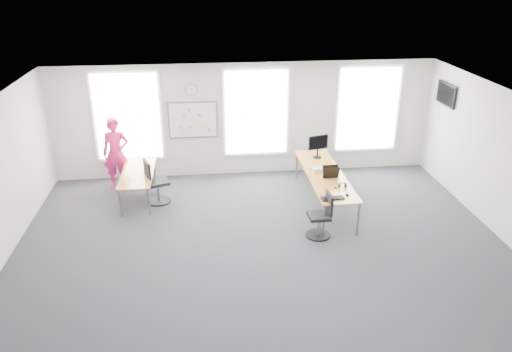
{
  "coord_description": "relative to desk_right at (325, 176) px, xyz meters",
  "views": [
    {
      "loc": [
        -1.09,
        -8.56,
        5.37
      ],
      "look_at": [
        -0.01,
        1.2,
        1.1
      ],
      "focal_mm": 35.0,
      "sensor_mm": 36.0,
      "label": 1
    }
  ],
  "objects": [
    {
      "name": "laptop_sleeve",
      "position": [
        0.08,
        -0.26,
        0.2
      ],
      "size": [
        0.37,
        0.21,
        0.3
      ],
      "rotation": [
        0.0,
        0.0,
        0.05
      ],
      "color": "black",
      "rests_on": "desk_right"
    },
    {
      "name": "headphones",
      "position": [
        0.2,
        -0.79,
        0.1
      ],
      "size": [
        0.18,
        0.1,
        0.11
      ],
      "rotation": [
        0.0,
        0.0,
        -0.03
      ],
      "color": "black",
      "rests_on": "desk_right"
    },
    {
      "name": "floor",
      "position": [
        -1.69,
        -1.91,
        -0.73
      ],
      "size": [
        10.0,
        10.0,
        0.0
      ],
      "primitive_type": "plane",
      "color": "#2A2B30",
      "rests_on": "ground"
    },
    {
      "name": "wall_clock",
      "position": [
        -3.04,
        2.06,
        1.62
      ],
      "size": [
        0.3,
        0.04,
        0.3
      ],
      "primitive_type": "cylinder",
      "rotation": [
        1.57,
        0.0,
        0.0
      ],
      "color": "gray",
      "rests_on": "wall_back"
    },
    {
      "name": "ceiling",
      "position": [
        -1.69,
        -1.91,
        2.27
      ],
      "size": [
        10.0,
        10.0,
        0.0
      ],
      "primitive_type": "plane",
      "rotation": [
        3.14,
        0.0,
        0.0
      ],
      "color": "silver",
      "rests_on": "ground"
    },
    {
      "name": "mouse",
      "position": [
        0.19,
        -1.22,
        0.07
      ],
      "size": [
        0.09,
        0.13,
        0.04
      ],
      "primitive_type": "ellipsoid",
      "rotation": [
        0.0,
        0.0,
        0.14
      ],
      "color": "black",
      "rests_on": "desk_right"
    },
    {
      "name": "paper_stack",
      "position": [
        -0.12,
        0.15,
        0.1
      ],
      "size": [
        0.33,
        0.26,
        0.1
      ],
      "primitive_type": "cube",
      "rotation": [
        0.0,
        0.0,
        0.13
      ],
      "color": "beige",
      "rests_on": "desk_right"
    },
    {
      "name": "whiteboard",
      "position": [
        -3.04,
        2.06,
        0.82
      ],
      "size": [
        1.2,
        0.03,
        0.9
      ],
      "primitive_type": "cube",
      "color": "white",
      "rests_on": "wall_back"
    },
    {
      "name": "person",
      "position": [
        -4.98,
        1.54,
        0.18
      ],
      "size": [
        0.66,
        0.44,
        1.82
      ],
      "primitive_type": "imported",
      "rotation": [
        0.0,
        0.0,
        0.0
      ],
      "color": "#D92166",
      "rests_on": "ground"
    },
    {
      "name": "window_mid",
      "position": [
        -1.39,
        2.06,
        0.97
      ],
      "size": [
        1.6,
        0.06,
        2.2
      ],
      "primitive_type": "cube",
      "color": "silver",
      "rests_on": "wall_back"
    },
    {
      "name": "monitor",
      "position": [
        0.05,
        1.0,
        0.41
      ],
      "size": [
        0.53,
        0.22,
        0.6
      ],
      "rotation": [
        0.0,
        0.0,
        0.26
      ],
      "color": "black",
      "rests_on": "desk_right"
    },
    {
      "name": "tv",
      "position": [
        3.26,
        1.09,
        1.57
      ],
      "size": [
        0.06,
        0.9,
        0.55
      ],
      "primitive_type": "cube",
      "color": "black",
      "rests_on": "wall_right"
    },
    {
      "name": "wall_right",
      "position": [
        3.31,
        -1.91,
        0.77
      ],
      "size": [
        0.0,
        10.0,
        10.0
      ],
      "primitive_type": "plane",
      "rotation": [
        1.57,
        0.0,
        -1.57
      ],
      "color": "silver",
      "rests_on": "ground"
    },
    {
      "name": "window_left",
      "position": [
        -4.69,
        2.06,
        0.97
      ],
      "size": [
        1.6,
        0.06,
        2.2
      ],
      "primitive_type": "cube",
      "color": "silver",
      "rests_on": "wall_back"
    },
    {
      "name": "chair_right",
      "position": [
        -0.4,
        -1.49,
        -0.3
      ],
      "size": [
        0.52,
        0.52,
        0.98
      ],
      "rotation": [
        0.0,
        0.0,
        -1.53
      ],
      "color": "black",
      "rests_on": "ground"
    },
    {
      "name": "keyboard",
      "position": [
        -0.15,
        -1.33,
        0.06
      ],
      "size": [
        0.53,
        0.27,
        0.02
      ],
      "primitive_type": "cube",
      "rotation": [
        0.0,
        0.0,
        0.19
      ],
      "color": "black",
      "rests_on": "desk_right"
    },
    {
      "name": "wall_back",
      "position": [
        -1.69,
        2.09,
        0.77
      ],
      "size": [
        10.0,
        0.0,
        10.0
      ],
      "primitive_type": "plane",
      "rotation": [
        1.57,
        0.0,
        0.0
      ],
      "color": "silver",
      "rests_on": "ground"
    },
    {
      "name": "wall_front",
      "position": [
        -1.69,
        -5.91,
        0.77
      ],
      "size": [
        10.0,
        0.0,
        10.0
      ],
      "primitive_type": "plane",
      "rotation": [
        -1.57,
        0.0,
        0.0
      ],
      "color": "silver",
      "rests_on": "ground"
    },
    {
      "name": "desk_right",
      "position": [
        0.0,
        0.0,
        0.0
      ],
      "size": [
        0.85,
        3.19,
        0.78
      ],
      "color": "gold",
      "rests_on": "ground"
    },
    {
      "name": "desk_left",
      "position": [
        -4.39,
        0.75,
        -0.1
      ],
      "size": [
        0.75,
        1.89,
        0.69
      ],
      "color": "gold",
      "rests_on": "ground"
    },
    {
      "name": "lens_cap",
      "position": [
        0.04,
        -0.81,
        0.05
      ],
      "size": [
        0.06,
        0.06,
        0.01
      ],
      "primitive_type": "cylinder",
      "rotation": [
        0.0,
        0.0,
        -0.02
      ],
      "color": "black",
      "rests_on": "desk_right"
    },
    {
      "name": "window_right",
      "position": [
        1.61,
        2.06,
        0.97
      ],
      "size": [
        1.6,
        0.06,
        2.2
      ],
      "primitive_type": "cube",
      "color": "silver",
      "rests_on": "wall_back"
    },
    {
      "name": "chair_left",
      "position": [
        -3.97,
        0.51,
        -0.25
      ],
      "size": [
        0.62,
        0.62,
        1.08
      ],
      "rotation": [
        0.0,
        0.0,
        1.92
      ],
      "color": "black",
      "rests_on": "ground"
    }
  ]
}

